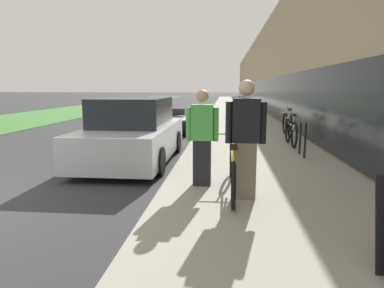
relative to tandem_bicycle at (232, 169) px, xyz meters
name	(u,v)px	position (x,y,z in m)	size (l,w,h in m)	color
sidewalk_slab	(236,111)	(0.65, 19.87, -0.43)	(3.70, 70.00, 0.13)	gray
storefront_facade	(309,73)	(7.54, 27.87, 2.60)	(10.01, 70.00, 6.20)	tan
lawn_strip	(96,107)	(-11.46, 23.87, -0.48)	(5.89, 70.00, 0.03)	#3D7533
tandem_bicycle	(232,169)	(0.00, 0.00, 0.00)	(0.52, 2.37, 0.85)	black
person_rider	(245,140)	(0.18, -0.29, 0.53)	(0.60, 0.24, 1.77)	#756B5B
person_bystander	(202,138)	(-0.51, 0.31, 0.45)	(0.55, 0.22, 1.62)	black
bike_rack_hoop	(303,135)	(1.75, 3.03, 0.15)	(0.05, 0.60, 0.84)	black
cruiser_bike_nearest	(291,132)	(1.77, 4.61, 0.03)	(0.52, 1.70, 0.94)	black
cruiser_bike_middle	(287,124)	(2.01, 6.65, 0.04)	(0.52, 1.72, 0.96)	black
parked_sedan_curbside	(133,133)	(-2.34, 2.62, 0.20)	(1.93, 4.25, 1.54)	silver
vintage_roadster_curbside	(170,123)	(-2.34, 8.10, -0.10)	(1.68, 3.86, 0.92)	black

